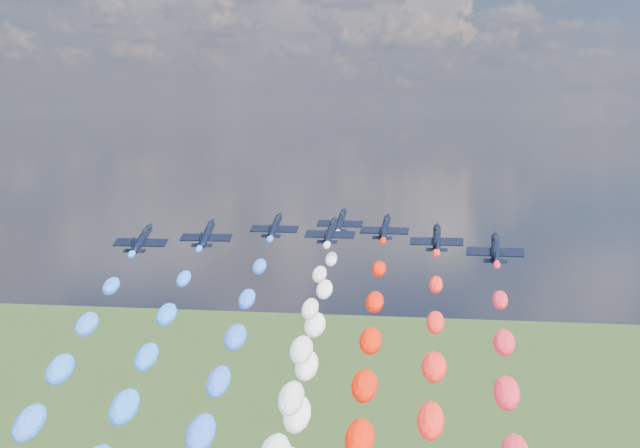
# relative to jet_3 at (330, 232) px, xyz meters

# --- Properties ---
(jet_0) EXTENTS (9.21, 12.36, 6.39)m
(jet_0) POSITION_rel_jet_3_xyz_m (-30.20, -13.89, 0.00)
(jet_0) COLOR black
(jet_1) EXTENTS (9.44, 12.52, 6.39)m
(jet_1) POSITION_rel_jet_3_xyz_m (-20.94, -6.73, 0.00)
(jet_1) COLOR black
(jet_2) EXTENTS (9.09, 12.28, 6.39)m
(jet_2) POSITION_rel_jet_3_xyz_m (-11.19, 5.47, 0.00)
(jet_2) COLOR black
(jet_3) EXTENTS (9.37, 12.48, 6.39)m
(jet_3) POSITION_rel_jet_3_xyz_m (0.00, 0.00, 0.00)
(jet_3) COLOR black
(jet_4) EXTENTS (9.54, 12.60, 6.39)m
(jet_4) POSITION_rel_jet_3_xyz_m (0.05, 14.66, 0.00)
(jet_4) COLOR black
(jet_5) EXTENTS (9.60, 12.64, 6.39)m
(jet_5) POSITION_rel_jet_3_xyz_m (9.32, 6.21, 0.00)
(jet_5) COLOR black
(jet_6) EXTENTS (8.93, 12.16, 6.39)m
(jet_6) POSITION_rel_jet_3_xyz_m (18.93, -5.77, 0.00)
(jet_6) COLOR black
(jet_7) EXTENTS (9.59, 12.63, 6.39)m
(jet_7) POSITION_rel_jet_3_xyz_m (28.09, -15.29, 0.00)
(jet_7) COLOR black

